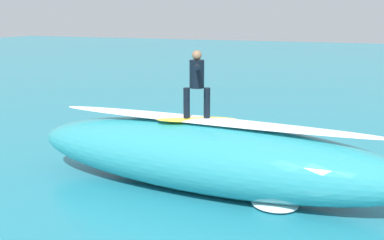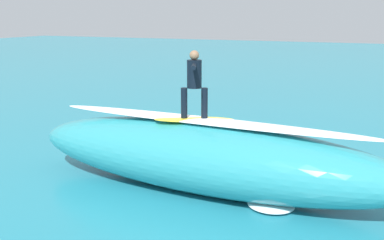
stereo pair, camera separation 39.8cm
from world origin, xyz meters
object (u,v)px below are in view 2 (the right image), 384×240
object	(u,v)px
surfboard_riding	(194,119)
surfboard_paddling	(190,146)
surfer_riding	(194,79)
surfer_paddling	(193,140)

from	to	relation	value
surfboard_riding	surfboard_paddling	xyz separation A→B (m)	(1.57, -3.22, -1.70)
surfer_riding	surfer_paddling	world-z (taller)	surfer_riding
surfboard_paddling	surfer_riding	bearing A→B (deg)	35.84
surfer_riding	surfer_paddling	xyz separation A→B (m)	(1.55, -3.35, -2.50)
surfboard_riding	surfer_riding	distance (m)	0.96
surfer_riding	surfer_paddling	distance (m)	4.45
surfer_riding	surfboard_paddling	world-z (taller)	surfer_riding
surfer_riding	surfboard_riding	bearing A→B (deg)	93.79
surfboard_paddling	surfer_paddling	world-z (taller)	surfer_paddling
surfboard_paddling	surfer_paddling	distance (m)	0.21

